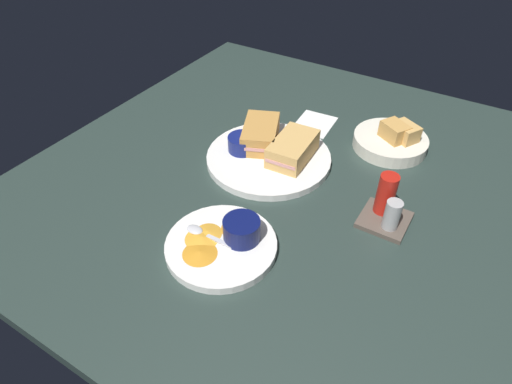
{
  "coord_description": "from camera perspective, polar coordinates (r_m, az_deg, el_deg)",
  "views": [
    {
      "loc": [
        67.79,
        31.5,
        59.16
      ],
      "look_at": [
        11.85,
        -2.57,
        3.0
      ],
      "focal_mm": 30.51,
      "sensor_mm": 36.0,
      "label": 1
    }
  ],
  "objects": [
    {
      "name": "plate_sandwich_main",
      "position": [
        0.99,
        1.66,
        4.48
      ],
      "size": [
        28.12,
        28.12,
        1.6
      ],
      "primitive_type": "cylinder",
      "color": "white",
      "rests_on": "ground_plane"
    },
    {
      "name": "spoon_by_dark_ramekin",
      "position": [
        0.98,
        1.0,
        4.96
      ],
      "size": [
        2.52,
        9.95,
        0.8
      ],
      "color": "silver",
      "rests_on": "plate_sandwich_main"
    },
    {
      "name": "condiment_caddy",
      "position": [
        0.86,
        16.77,
        -1.91
      ],
      "size": [
        9.0,
        9.0,
        9.5
      ],
      "color": "brown",
      "rests_on": "ground_plane"
    },
    {
      "name": "plate_chips_companion",
      "position": [
        0.79,
        -4.59,
        -7.06
      ],
      "size": [
        20.2,
        20.2,
        1.6
      ],
      "primitive_type": "cylinder",
      "color": "white",
      "rests_on": "ground_plane"
    },
    {
      "name": "sandwich_half_near",
      "position": [
        0.97,
        4.84,
        5.68
      ],
      "size": [
        13.64,
        8.33,
        4.8
      ],
      "color": "tan",
      "rests_on": "plate_sandwich_main"
    },
    {
      "name": "ramekin_dark_sauce",
      "position": [
        0.99,
        -1.81,
        6.45
      ],
      "size": [
        6.56,
        6.56,
        3.52
      ],
      "color": "navy",
      "rests_on": "plate_sandwich_main"
    },
    {
      "name": "paper_napkin_folded",
      "position": [
        1.13,
        7.67,
        8.89
      ],
      "size": [
        11.59,
        9.74,
        0.4
      ],
      "primitive_type": "cube",
      "rotation": [
        0.0,
        0.0,
        0.07
      ],
      "color": "white",
      "rests_on": "ground_plane"
    },
    {
      "name": "ground_plane",
      "position": [
        0.96,
        4.98,
        1.37
      ],
      "size": [
        110.0,
        110.0,
        3.0
      ],
      "primitive_type": "cube",
      "color": "#283833"
    },
    {
      "name": "sandwich_half_far",
      "position": [
        1.01,
        0.6,
        7.62
      ],
      "size": [
        14.95,
        12.13,
        4.8
      ],
      "color": "#C68C42",
      "rests_on": "plate_sandwich_main"
    },
    {
      "name": "bread_basket_rear",
      "position": [
        1.07,
        17.36,
        6.5
      ],
      "size": [
        17.12,
        17.12,
        6.91
      ],
      "color": "silver",
      "rests_on": "ground_plane"
    },
    {
      "name": "spoon_by_gravy_ramekin",
      "position": [
        0.8,
        -7.28,
        -5.26
      ],
      "size": [
        2.24,
        9.87,
        0.8
      ],
      "color": "silver",
      "rests_on": "plate_chips_companion"
    },
    {
      "name": "ramekin_light_gravy",
      "position": [
        0.78,
        -1.89,
        -4.89
      ],
      "size": [
        6.76,
        6.76,
        4.13
      ],
      "color": "#0C144C",
      "rests_on": "plate_chips_companion"
    },
    {
      "name": "plantain_chip_scatter",
      "position": [
        0.79,
        -6.13,
        -6.09
      ],
      "size": [
        14.62,
        10.09,
        0.6
      ],
      "color": "gold",
      "rests_on": "plate_chips_companion"
    }
  ]
}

